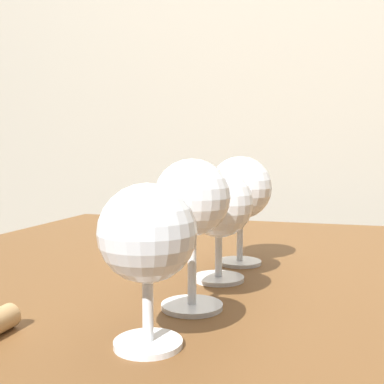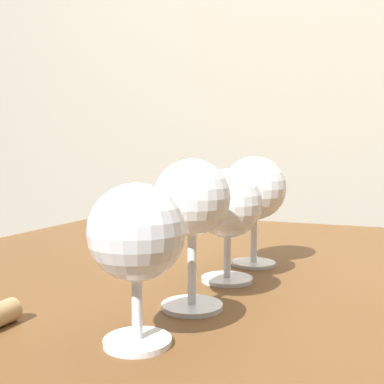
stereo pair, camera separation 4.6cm
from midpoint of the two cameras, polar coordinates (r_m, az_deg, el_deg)
name	(u,v)px [view 2 (the right image)]	position (r m, az deg, el deg)	size (l,w,h in m)	color
back_wall	(352,23)	(1.65, 20.10, 19.13)	(5.00, 0.08, 2.60)	#B2A893
dining_table	(301,337)	(0.69, 15.29, -17.03)	(1.13, 0.86, 0.72)	brown
wine_glass_port	(136,236)	(0.37, -3.44, -5.53)	(0.08, 0.08, 0.13)	white
wine_glass_empty	(192,203)	(0.46, 2.86, -1.33)	(0.08, 0.08, 0.15)	white
wine_glass_rose	(227,205)	(0.56, 6.75, -1.68)	(0.09, 0.09, 0.14)	white
wine_glass_pinot	(254,190)	(0.65, 9.77, 0.22)	(0.09, 0.09, 0.15)	white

